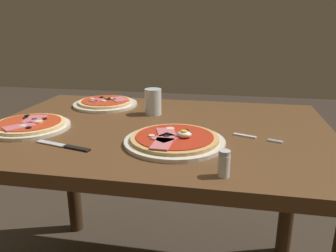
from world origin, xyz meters
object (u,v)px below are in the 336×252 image
(dining_table, at_px, (158,156))
(knife, at_px, (66,146))
(pizza_across_right, at_px, (30,125))
(water_glass_near, at_px, (153,103))
(salt_shaker, at_px, (224,164))
(pizza_foreground, at_px, (175,140))
(fork, at_px, (253,137))
(pizza_across_left, at_px, (105,103))

(dining_table, xyz_separation_m, knife, (-0.22, -0.25, 0.11))
(pizza_across_right, bearing_deg, water_glass_near, 34.76)
(water_glass_near, relative_size, salt_shaker, 1.53)
(pizza_foreground, relative_size, pizza_across_right, 1.13)
(pizza_foreground, height_order, knife, pizza_foreground)
(pizza_across_right, relative_size, knife, 1.42)
(dining_table, distance_m, water_glass_near, 0.23)
(fork, bearing_deg, dining_table, 169.80)
(water_glass_near, height_order, knife, water_glass_near)
(dining_table, bearing_deg, water_glass_near, 108.16)
(pizza_across_left, bearing_deg, salt_shaker, -49.09)
(pizza_across_right, bearing_deg, knife, -34.38)
(pizza_across_right, height_order, knife, pizza_across_right)
(fork, bearing_deg, salt_shaker, -106.21)
(knife, bearing_deg, pizza_across_right, 145.62)
(salt_shaker, bearing_deg, dining_table, 124.11)
(pizza_across_right, bearing_deg, dining_table, 13.43)
(dining_table, distance_m, pizza_across_left, 0.41)
(dining_table, distance_m, pizza_across_right, 0.46)
(dining_table, height_order, pizza_foreground, pizza_foreground)
(water_glass_near, bearing_deg, salt_shaker, -60.36)
(dining_table, relative_size, salt_shaker, 18.05)
(pizza_foreground, height_order, pizza_across_left, pizza_foreground)
(salt_shaker, bearing_deg, pizza_foreground, 127.49)
(knife, bearing_deg, dining_table, 47.83)
(pizza_across_left, bearing_deg, pizza_across_right, -111.07)
(pizza_foreground, height_order, pizza_across_right, pizza_foreground)
(pizza_across_right, xyz_separation_m, knife, (0.21, -0.14, -0.01))
(pizza_across_right, relative_size, salt_shaker, 4.11)
(dining_table, height_order, fork, fork)
(pizza_across_right, bearing_deg, salt_shaker, -20.61)
(water_glass_near, bearing_deg, pizza_foreground, -66.07)
(pizza_across_left, bearing_deg, water_glass_near, -22.50)
(pizza_across_left, xyz_separation_m, water_glass_near, (0.24, -0.10, 0.03))
(water_glass_near, bearing_deg, fork, -29.95)
(pizza_foreground, bearing_deg, knife, -163.84)
(water_glass_near, bearing_deg, dining_table, -71.84)
(pizza_foreground, bearing_deg, pizza_across_right, 174.18)
(pizza_across_left, xyz_separation_m, knife, (0.07, -0.51, -0.01))
(pizza_across_left, relative_size, water_glass_near, 2.72)
(salt_shaker, bearing_deg, water_glass_near, 119.64)
(pizza_across_right, xyz_separation_m, water_glass_near, (0.38, 0.26, 0.03))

